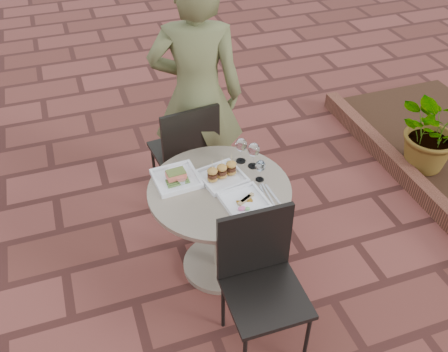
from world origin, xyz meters
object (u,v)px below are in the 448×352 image
object	(u,v)px
cafe_table	(220,217)
chair_near	(260,273)
diner	(197,96)
plate_salmon	(176,178)
plate_sliders	(222,174)
chair_far	(187,148)
plate_tuna	(244,201)

from	to	relation	value
cafe_table	chair_near	bearing A→B (deg)	-85.25
chair_near	diner	distance (m)	1.43
plate_salmon	plate_sliders	xyz separation A→B (m)	(0.28, -0.08, 0.02)
chair_far	chair_near	bearing A→B (deg)	86.73
cafe_table	diner	world-z (taller)	diner
plate_salmon	plate_tuna	world-z (taller)	plate_salmon
diner	plate_salmon	size ratio (longest dim) A/B	6.34
chair_far	diner	size ratio (longest dim) A/B	0.50
cafe_table	plate_sliders	xyz separation A→B (m)	(0.04, 0.08, 0.28)
plate_salmon	plate_tuna	distance (m)	0.47
plate_sliders	plate_tuna	size ratio (longest dim) A/B	1.10
cafe_table	plate_salmon	distance (m)	0.39
chair_near	cafe_table	bearing A→B (deg)	95.54
chair_near	diner	size ratio (longest dim) A/B	0.50
plate_salmon	plate_tuna	xyz separation A→B (m)	(0.33, -0.34, -0.01)
cafe_table	plate_tuna	xyz separation A→B (m)	(0.10, -0.18, 0.26)
chair_far	diner	bearing A→B (deg)	-151.84
plate_tuna	diner	bearing A→B (deg)	89.58
cafe_table	chair_far	size ratio (longest dim) A/B	0.97
diner	plate_tuna	distance (m)	1.00
chair_far	plate_salmon	bearing A→B (deg)	62.83
plate_sliders	diner	bearing A→B (deg)	85.26
plate_sliders	chair_near	bearing A→B (deg)	-89.75
diner	plate_salmon	xyz separation A→B (m)	(-0.34, -0.65, -0.17)
plate_sliders	plate_tuna	xyz separation A→B (m)	(0.05, -0.26, -0.02)
cafe_table	chair_near	world-z (taller)	chair_near
chair_far	plate_sliders	world-z (taller)	chair_far
chair_near	plate_sliders	distance (m)	0.69
cafe_table	plate_sliders	bearing A→B (deg)	61.50
diner	plate_sliders	distance (m)	0.74
chair_far	chair_near	world-z (taller)	same
chair_far	plate_salmon	world-z (taller)	chair_far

